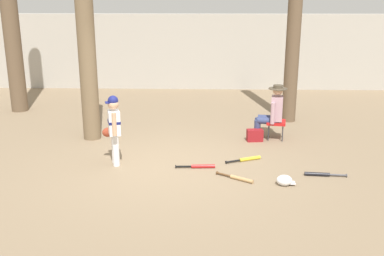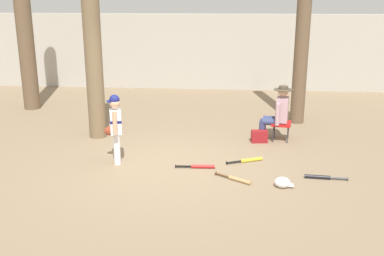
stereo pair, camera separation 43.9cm
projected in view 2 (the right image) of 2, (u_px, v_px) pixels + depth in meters
The scene contains 14 objects.
ground_plane at pixel (168, 165), 8.33m from camera, with size 60.00×60.00×0.00m, color #7F6B51.
concrete_back_wall at pixel (198, 52), 14.98m from camera, with size 18.00×0.36×2.46m, color #ADA89E.
tree_near_player at pixel (92, 36), 9.42m from camera, with size 0.50×0.50×4.92m.
tree_behind_spectator at pixel (304, 13), 10.44m from camera, with size 0.57×0.57×5.88m.
young_ballplayer at pixel (115, 124), 8.28m from camera, with size 0.43×0.57×1.31m.
folding_stool at pixel (281, 124), 9.67m from camera, with size 0.46×0.46×0.41m.
seated_spectator at pixel (277, 112), 9.61m from camera, with size 0.68×0.54×1.20m.
handbag_beside_stool at pixel (259, 136), 9.61m from camera, with size 0.34×0.18×0.26m, color maroon.
tree_far_left at pixel (22, 9), 11.81m from camera, with size 0.69×0.69×6.09m.
bat_wood_tan at pixel (237, 179), 7.61m from camera, with size 0.63×0.44×0.07m.
bat_yellow_trainer at pixel (249, 160), 8.50m from camera, with size 0.69×0.35×0.07m.
bat_red_barrel at pixel (200, 166), 8.19m from camera, with size 0.73×0.10×0.07m.
bat_black_composite at pixel (321, 177), 7.71m from camera, with size 0.73×0.12×0.07m.
batting_helmet_white at pixel (283, 182), 7.37m from camera, with size 0.31×0.24×0.18m.
Camera 2 is at (1.12, -7.72, 3.02)m, focal length 42.09 mm.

